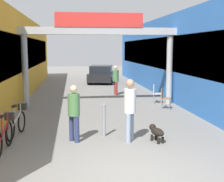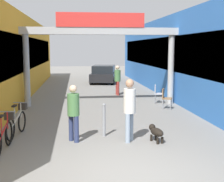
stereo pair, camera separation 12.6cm
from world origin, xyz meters
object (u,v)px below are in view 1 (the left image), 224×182
(pedestrian_companion, at_px, (74,110))
(bollard_post_metal, at_px, (104,120))
(cafe_chair_aluminium_farther, at_px, (156,92))
(pedestrian_carrying_crate, at_px, (116,78))
(bicycle_red_nearest, at_px, (5,134))
(parked_car_black, at_px, (101,74))
(cafe_chair_wood_nearer, at_px, (164,97))
(pedestrian_with_dog, at_px, (130,106))
(dog_on_leash, at_px, (156,132))
(bicycle_silver_second, at_px, (17,122))

(pedestrian_companion, relative_size, bollard_post_metal, 1.61)
(bollard_post_metal, relative_size, cafe_chair_aluminium_farther, 1.13)
(pedestrian_carrying_crate, distance_m, bicycle_red_nearest, 10.20)
(parked_car_black, bearing_deg, cafe_chair_wood_nearer, -80.80)
(pedestrian_companion, height_order, parked_car_black, pedestrian_companion)
(pedestrian_with_dog, distance_m, pedestrian_companion, 1.58)
(dog_on_leash, distance_m, bollard_post_metal, 1.61)
(dog_on_leash, distance_m, bicycle_red_nearest, 4.11)
(bicycle_red_nearest, bearing_deg, pedestrian_with_dog, 6.57)
(pedestrian_companion, distance_m, dog_on_leash, 2.42)
(dog_on_leash, distance_m, bicycle_silver_second, 4.18)
(pedestrian_with_dog, relative_size, bollard_post_metal, 1.78)
(dog_on_leash, relative_size, bicycle_red_nearest, 0.40)
(pedestrian_companion, xyz_separation_m, cafe_chair_wood_nearer, (3.94, 4.38, -0.38))
(dog_on_leash, bearing_deg, bicycle_red_nearest, -176.17)
(cafe_chair_wood_nearer, bearing_deg, bollard_post_metal, -127.63)
(pedestrian_companion, height_order, cafe_chair_aluminium_farther, pedestrian_companion)
(bicycle_red_nearest, bearing_deg, pedestrian_companion, 17.79)
(bicycle_red_nearest, height_order, parked_car_black, parked_car_black)
(cafe_chair_aluminium_farther, bearing_deg, bollard_post_metal, -119.60)
(dog_on_leash, relative_size, bicycle_silver_second, 0.40)
(pedestrian_carrying_crate, xyz_separation_m, parked_car_black, (-0.22, 6.50, -0.31))
(pedestrian_carrying_crate, xyz_separation_m, bicycle_red_nearest, (-4.18, -9.29, -0.52))
(pedestrian_with_dog, xyz_separation_m, bicycle_red_nearest, (-3.35, -0.39, -0.59))
(pedestrian_with_dog, bearing_deg, parked_car_black, 87.72)
(dog_on_leash, height_order, cafe_chair_wood_nearer, cafe_chair_wood_nearer)
(dog_on_leash, height_order, bicycle_silver_second, bicycle_silver_second)
(bicycle_red_nearest, height_order, bollard_post_metal, bollard_post_metal)
(pedestrian_companion, xyz_separation_m, dog_on_leash, (2.32, -0.30, -0.63))
(cafe_chair_aluminium_farther, bearing_deg, bicycle_silver_second, -138.66)
(pedestrian_carrying_crate, bearing_deg, cafe_chair_wood_nearer, -70.45)
(pedestrian_companion, distance_m, cafe_chair_wood_nearer, 5.91)
(pedestrian_carrying_crate, xyz_separation_m, bollard_post_metal, (-1.50, -8.28, -0.44))
(pedestrian_carrying_crate, height_order, cafe_chair_aluminium_farther, pedestrian_carrying_crate)
(pedestrian_with_dog, relative_size, cafe_chair_wood_nearer, 2.01)
(cafe_chair_aluminium_farther, bearing_deg, pedestrian_carrying_crate, 117.94)
(pedestrian_carrying_crate, distance_m, dog_on_leash, 9.04)
(bollard_post_metal, distance_m, cafe_chair_aluminium_farther, 6.17)
(pedestrian_carrying_crate, xyz_separation_m, dog_on_leash, (-0.08, -9.02, -0.66))
(bicycle_silver_second, bearing_deg, cafe_chair_wood_nearer, 32.18)
(pedestrian_with_dog, relative_size, parked_car_black, 0.42)
(bollard_post_metal, bearing_deg, pedestrian_carrying_crate, 79.73)
(pedestrian_with_dog, xyz_separation_m, cafe_chair_aluminium_farther, (2.38, 5.99, -0.49))
(pedestrian_with_dog, relative_size, cafe_chair_aluminium_farther, 2.01)
(bicycle_silver_second, height_order, cafe_chair_wood_nearer, bicycle_silver_second)
(dog_on_leash, height_order, parked_car_black, parked_car_black)
(pedestrian_with_dog, relative_size, bicycle_red_nearest, 1.06)
(bicycle_silver_second, relative_size, cafe_chair_wood_nearer, 1.89)
(bollard_post_metal, xyz_separation_m, parked_car_black, (1.28, 14.78, 0.13))
(parked_car_black, bearing_deg, bicycle_red_nearest, -104.11)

